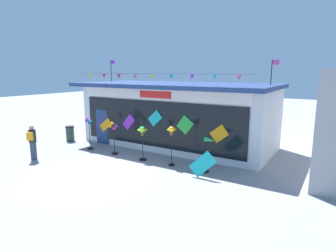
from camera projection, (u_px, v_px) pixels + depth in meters
ground_plane at (94, 174)px, 11.57m from camera, size 80.00×80.00×0.00m
kite_shop_building at (177, 114)px, 16.05m from camera, size 10.93×5.19×4.88m
wind_spinner_far_left at (89, 129)px, 15.12m from camera, size 0.37×0.34×1.76m
wind_spinner_left at (114, 132)px, 14.20m from camera, size 0.43×0.33×1.69m
wind_spinner_center_left at (142, 135)px, 13.20m from camera, size 0.35×0.35×1.64m
wind_spinner_center_right at (172, 135)px, 12.40m from camera, size 0.29×0.29×1.80m
wind_spinner_right at (208, 151)px, 11.63m from camera, size 0.67×0.39×1.50m
person_near_camera at (32, 142)px, 13.36m from camera, size 0.42×0.48×1.68m
trash_bin at (70, 133)px, 17.09m from camera, size 0.52×0.52×0.92m
display_kite_on_ground at (203, 164)px, 11.10m from camera, size 1.12×0.19×1.12m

